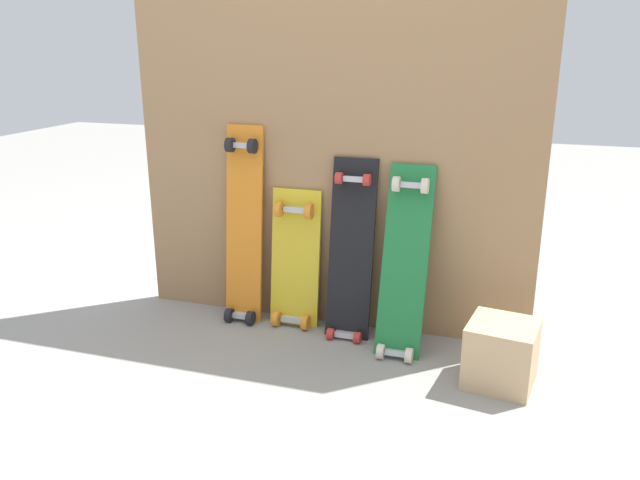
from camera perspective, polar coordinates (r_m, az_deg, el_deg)
ground_plane at (r=2.99m, az=0.41°, el=-7.65°), size 12.00×12.00×0.00m
plywood_wall_panel at (r=2.81m, az=0.88°, el=8.10°), size 1.82×0.04×1.63m
skateboard_orange at (r=2.96m, az=-6.86°, el=0.71°), size 0.18×0.18×0.97m
skateboard_yellow at (r=2.92m, az=-2.26°, el=-2.23°), size 0.23×0.16×0.69m
skateboard_black at (r=2.79m, az=2.75°, el=-1.58°), size 0.20×0.20×0.86m
skateboard_green at (r=2.69m, az=7.54°, el=-2.61°), size 0.19×0.32×0.85m
wooden_crate at (r=2.57m, az=15.93°, el=-9.76°), size 0.28×0.28×0.25m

